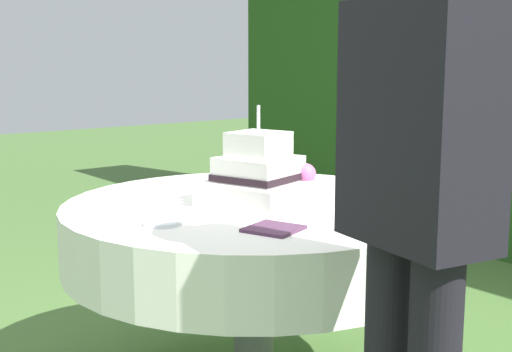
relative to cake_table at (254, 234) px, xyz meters
name	(u,v)px	position (x,y,z in m)	size (l,w,h in m)	color
cake_table	(254,234)	(0.00, 0.00, 0.00)	(1.36, 1.36, 0.76)	#4C4C51
wedding_cake	(259,178)	(0.05, -0.01, 0.21)	(0.41, 0.41, 0.35)	white
serving_plate_near	(207,181)	(-0.44, 0.11, 0.12)	(0.13, 0.13, 0.01)	white
serving_plate_far	(163,223)	(0.09, -0.43, 0.12)	(0.13, 0.13, 0.01)	white
serving_plate_left	(253,184)	(-0.27, 0.21, 0.12)	(0.11, 0.11, 0.01)	white
napkin_stack	(274,229)	(0.36, -0.21, 0.12)	(0.15, 0.15, 0.01)	#4C2D47
standing_person	(416,210)	(0.93, -0.26, 0.29)	(0.39, 0.26, 1.60)	black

